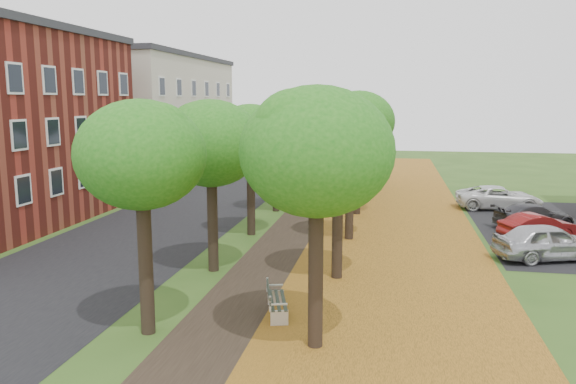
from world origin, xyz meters
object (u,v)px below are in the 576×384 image
at_px(bench, 275,300).
at_px(car_white, 499,197).
at_px(car_grey, 534,216).
at_px(car_red, 539,227).
at_px(car_silver, 549,242).

relative_size(bench, car_white, 0.39).
distance_m(car_grey, car_white, 5.04).
xyz_separation_m(bench, car_red, (10.37, 11.58, 0.15)).
bearing_deg(bench, car_silver, -66.30).
xyz_separation_m(car_red, car_grey, (0.39, 2.60, 0.00)).
bearing_deg(car_silver, car_grey, -25.91).
bearing_deg(car_grey, car_silver, 150.16).
bearing_deg(car_red, car_grey, -31.92).
xyz_separation_m(car_grey, car_white, (-0.85, 4.96, 0.09)).
height_order(bench, car_red, car_red).
xyz_separation_m(bench, car_white, (9.91, 19.14, 0.23)).
height_order(car_silver, car_grey, car_silver).
bearing_deg(car_grey, car_white, -12.19).
distance_m(bench, car_silver, 12.73).
relative_size(car_silver, car_grey, 1.06).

